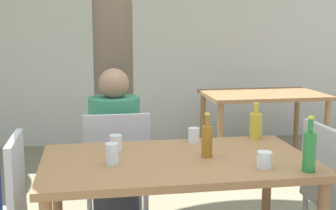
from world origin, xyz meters
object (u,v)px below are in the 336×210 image
(drinking_glass_0, at_px, (112,154))
(drinking_glass_1, at_px, (194,135))
(oil_cruet_2, at_px, (256,125))
(amber_bottle_1, at_px, (207,140))
(dining_table_back, at_px, (263,101))
(patio_chair_2, at_px, (117,168))
(person_seated_2, at_px, (114,157))
(drinking_glass_3, at_px, (264,160))
(green_bottle_0, at_px, (309,150))
(dining_table_front, at_px, (177,173))
(drinking_glass_2, at_px, (116,142))

(drinking_glass_0, distance_m, drinking_glass_1, 0.66)
(oil_cruet_2, bearing_deg, amber_bottle_1, -139.27)
(amber_bottle_1, bearing_deg, dining_table_back, 62.13)
(amber_bottle_1, bearing_deg, drinking_glass_1, 89.59)
(patio_chair_2, relative_size, drinking_glass_1, 9.97)
(person_seated_2, bearing_deg, drinking_glass_3, 121.69)
(green_bottle_0, bearing_deg, drinking_glass_1, 122.63)
(drinking_glass_0, distance_m, drinking_glass_3, 0.80)
(dining_table_front, relative_size, oil_cruet_2, 6.27)
(drinking_glass_0, distance_m, drinking_glass_2, 0.30)
(drinking_glass_0, height_order, drinking_glass_3, drinking_glass_0)
(oil_cruet_2, relative_size, drinking_glass_2, 2.66)
(amber_bottle_1, relative_size, drinking_glass_1, 2.70)
(patio_chair_2, bearing_deg, drinking_glass_3, 127.84)
(person_seated_2, height_order, drinking_glass_0, person_seated_2)
(dining_table_back, xyz_separation_m, drinking_glass_0, (-1.77, -2.40, 0.15))
(oil_cruet_2, distance_m, drinking_glass_3, 0.63)
(person_seated_2, relative_size, drinking_glass_2, 13.50)
(drinking_glass_0, bearing_deg, amber_bottle_1, 5.88)
(green_bottle_0, height_order, amber_bottle_1, green_bottle_0)
(patio_chair_2, distance_m, drinking_glass_3, 1.19)
(dining_table_back, distance_m, drinking_glass_0, 2.99)
(dining_table_front, bearing_deg, green_bottle_0, -29.49)
(drinking_glass_0, relative_size, drinking_glass_1, 1.25)
(dining_table_back, height_order, oil_cruet_2, oil_cruet_2)
(amber_bottle_1, bearing_deg, oil_cruet_2, 40.73)
(person_seated_2, bearing_deg, oil_cruet_2, 148.40)
(dining_table_back, xyz_separation_m, person_seated_2, (-1.70, -1.44, -0.13))
(dining_table_front, distance_m, amber_bottle_1, 0.25)
(dining_table_front, height_order, patio_chair_2, patio_chair_2)
(oil_cruet_2, distance_m, drinking_glass_2, 0.92)
(person_seated_2, distance_m, drinking_glass_1, 0.78)
(drinking_glass_3, bearing_deg, person_seated_2, 121.69)
(dining_table_front, relative_size, dining_table_back, 1.16)
(oil_cruet_2, bearing_deg, drinking_glass_1, -177.17)
(amber_bottle_1, xyz_separation_m, oil_cruet_2, (0.42, 0.36, -0.01))
(drinking_glass_2, bearing_deg, drinking_glass_0, -97.29)
(dining_table_front, xyz_separation_m, drinking_glass_1, (0.17, 0.34, 0.13))
(person_seated_2, bearing_deg, drinking_glass_1, 129.71)
(drinking_glass_1, bearing_deg, drinking_glass_0, -143.56)
(green_bottle_0, xyz_separation_m, oil_cruet_2, (-0.02, 0.70, -0.02))
(patio_chair_2, bearing_deg, dining_table_back, -135.48)
(oil_cruet_2, xyz_separation_m, drinking_glass_2, (-0.91, -0.12, -0.05))
(patio_chair_2, bearing_deg, drinking_glass_2, 86.38)
(person_seated_2, relative_size, drinking_glass_0, 10.35)
(dining_table_front, bearing_deg, drinking_glass_3, -30.83)
(dining_table_back, distance_m, drinking_glass_2, 2.73)
(drinking_glass_0, xyz_separation_m, drinking_glass_1, (0.53, 0.39, -0.01))
(person_seated_2, bearing_deg, patio_chair_2, 90.00)
(patio_chair_2, height_order, green_bottle_0, green_bottle_0)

